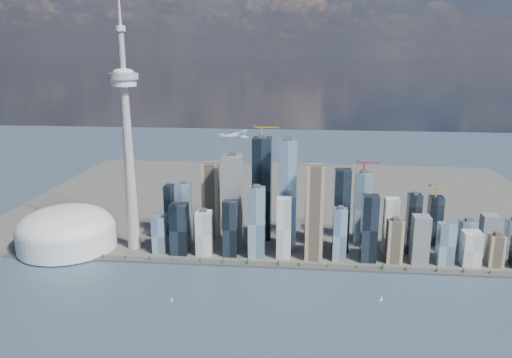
# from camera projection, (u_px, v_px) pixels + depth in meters

# --- Properties ---
(ground) EXTENTS (4000.00, 4000.00, 0.00)m
(ground) POSITION_uv_depth(u_px,v_px,m) (265.00, 339.00, 717.50)
(ground) COLOR #324859
(ground) RESTS_ON ground
(seawall) EXTENTS (1100.00, 22.00, 4.00)m
(seawall) POSITION_uv_depth(u_px,v_px,m) (276.00, 266.00, 958.06)
(seawall) COLOR #383838
(seawall) RESTS_ON ground
(land) EXTENTS (1400.00, 900.00, 3.00)m
(land) POSITION_uv_depth(u_px,v_px,m) (285.00, 199.00, 1392.09)
(land) COLOR #4C4C47
(land) RESTS_ON ground
(shoreline_trees) EXTENTS (960.53, 7.20, 8.80)m
(shoreline_trees) POSITION_uv_depth(u_px,v_px,m) (276.00, 262.00, 956.39)
(shoreline_trees) COLOR #3F2D1E
(shoreline_trees) RESTS_ON seawall
(skyscraper_cluster) EXTENTS (736.00, 142.00, 248.68)m
(skyscraper_cluster) POSITION_uv_depth(u_px,v_px,m) (308.00, 215.00, 1017.54)
(skyscraper_cluster) COLOR black
(skyscraper_cluster) RESTS_ON land
(needle_tower) EXTENTS (56.00, 56.00, 550.50)m
(needle_tower) POSITION_uv_depth(u_px,v_px,m) (127.00, 138.00, 986.80)
(needle_tower) COLOR gray
(needle_tower) RESTS_ON land
(dome_stadium) EXTENTS (200.00, 200.00, 86.00)m
(dome_stadium) POSITION_uv_depth(u_px,v_px,m) (67.00, 230.00, 1039.10)
(dome_stadium) COLOR silver
(dome_stadium) RESTS_ON land
(airplane) EXTENTS (58.33, 52.28, 14.80)m
(airplane) POSITION_uv_depth(u_px,v_px,m) (233.00, 136.00, 859.77)
(airplane) COLOR silver
(airplane) RESTS_ON ground
(sailboat_west) EXTENTS (5.91, 2.33, 8.16)m
(sailboat_west) POSITION_uv_depth(u_px,v_px,m) (172.00, 300.00, 825.10)
(sailboat_west) COLOR white
(sailboat_west) RESTS_ON ground
(sailboat_east) EXTENTS (6.62, 3.92, 9.40)m
(sailboat_east) POSITION_uv_depth(u_px,v_px,m) (381.00, 299.00, 827.09)
(sailboat_east) COLOR white
(sailboat_east) RESTS_ON ground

